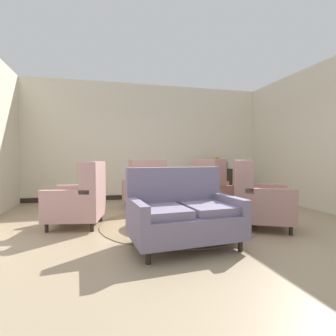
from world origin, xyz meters
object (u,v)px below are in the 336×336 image
Objects in this scene: sideboard at (213,181)px; side_table at (211,193)px; porcelain_vase at (169,185)px; armchair_foreground_right at (81,199)px; settee at (183,214)px; armchair_near_window at (217,193)px; armchair_back_corner at (145,188)px; coffee_table at (171,199)px; gramophone at (216,161)px; armchair_far_left at (257,200)px.

side_table is at bearing -115.11° from sideboard.
armchair_foreground_right reaches higher than porcelain_vase.
side_table is at bearing 51.12° from settee.
side_table is (-0.11, 0.06, -0.01)m from armchair_near_window.
armchair_near_window is at bearing -112.17° from sideboard.
sideboard reaches higher than settee.
armchair_foreground_right is (-1.35, 1.36, 0.03)m from settee.
porcelain_vase reaches higher than side_table.
armchair_back_corner is (1.27, 1.22, 0.01)m from armchair_foreground_right.
gramophone is (2.00, 2.53, 0.61)m from coffee_table.
side_table is 1.59× the size of gramophone.
side_table is (-0.34, 1.07, -0.01)m from armchair_far_left.
coffee_table is 1.04m from side_table.
coffee_table is 0.84× the size of armchair_back_corner.
porcelain_vase is 1.16m from settee.
side_table is 2.40m from sideboard.
gramophone is at bearing 13.76° from armchair_far_left.
porcelain_vase is at bearing -126.78° from sideboard.
sideboard is (3.44, 2.43, 0.03)m from armchair_foreground_right.
settee is at bearing 132.34° from armchair_near_window.
armchair_near_window is 2.42m from gramophone.
armchair_near_window reaches higher than porcelain_vase.
settee is at bearing -96.82° from coffee_table.
side_table is 2.42m from gramophone.
armchair_far_left reaches higher than sideboard.
porcelain_vase is 0.31× the size of armchair_foreground_right.
armchair_back_corner is 0.99× the size of armchair_near_window.
settee is 1.25× the size of armchair_far_left.
gramophone is at bearing 51.74° from porcelain_vase.
side_table is (1.08, 1.61, 0.03)m from settee.
armchair_foreground_right is at bearing 129.65° from settee.
armchair_foreground_right is 0.98× the size of armchair_back_corner.
settee is 1.96m from armchair_near_window.
gramophone reaches higher than sideboard.
armchair_back_corner is at bearing 140.25° from side_table.
sideboard is at bearing 53.22° from coffee_table.
armchair_foreground_right is at bearing 172.90° from coffee_table.
settee is 1.33× the size of armchair_foreground_right.
porcelain_vase is 1.45m from armchair_far_left.
armchair_far_left is at bearing -26.26° from coffee_table.
armchair_far_left is 2.53m from armchair_back_corner.
armchair_back_corner is 2.49m from sideboard.
gramophone reaches higher than coffee_table.
sideboard is (2.09, 3.78, 0.06)m from settee.
armchair_far_left reaches higher than porcelain_vase.
armchair_foreground_right is (-2.77, 0.82, -0.01)m from armchair_far_left.
armchair_near_window is (1.05, 0.39, 0.02)m from coffee_table.
armchair_back_corner is 1.50× the size of side_table.
coffee_table is at bearing -128.28° from gramophone.
armchair_near_window reaches higher than side_table.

